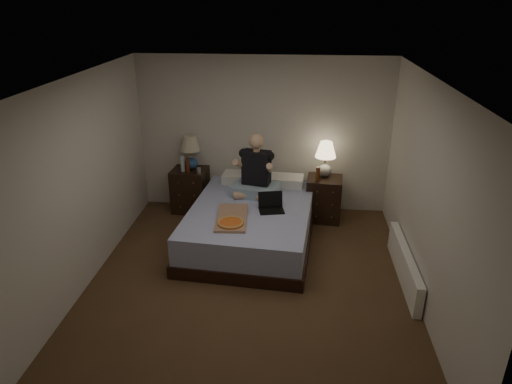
# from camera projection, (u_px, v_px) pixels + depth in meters

# --- Properties ---
(floor) EXTENTS (4.00, 4.50, 0.00)m
(floor) POSITION_uv_depth(u_px,v_px,m) (250.00, 282.00, 5.72)
(floor) COLOR brown
(floor) RESTS_ON ground
(ceiling) EXTENTS (4.00, 4.50, 0.00)m
(ceiling) POSITION_uv_depth(u_px,v_px,m) (248.00, 81.00, 4.72)
(ceiling) COLOR white
(ceiling) RESTS_ON ground
(wall_back) EXTENTS (4.00, 0.00, 2.50)m
(wall_back) POSITION_uv_depth(u_px,v_px,m) (264.00, 135.00, 7.28)
(wall_back) COLOR silver
(wall_back) RESTS_ON ground
(wall_front) EXTENTS (4.00, 0.00, 2.50)m
(wall_front) POSITION_uv_depth(u_px,v_px,m) (216.00, 319.00, 3.17)
(wall_front) COLOR silver
(wall_front) RESTS_ON ground
(wall_left) EXTENTS (0.00, 4.50, 2.50)m
(wall_left) POSITION_uv_depth(u_px,v_px,m) (81.00, 185.00, 5.39)
(wall_left) COLOR silver
(wall_left) RESTS_ON ground
(wall_right) EXTENTS (0.00, 4.50, 2.50)m
(wall_right) POSITION_uv_depth(u_px,v_px,m) (428.00, 198.00, 5.06)
(wall_right) COLOR silver
(wall_right) RESTS_ON ground
(bed) EXTENTS (1.85, 2.35, 0.55)m
(bed) POSITION_uv_depth(u_px,v_px,m) (251.00, 225.00, 6.56)
(bed) COLOR #5E71BD
(bed) RESTS_ON floor
(nightstand_left) EXTENTS (0.59, 0.54, 0.72)m
(nightstand_left) POSITION_uv_depth(u_px,v_px,m) (190.00, 190.00, 7.52)
(nightstand_left) COLOR black
(nightstand_left) RESTS_ON floor
(nightstand_right) EXTENTS (0.58, 0.53, 0.70)m
(nightstand_right) POSITION_uv_depth(u_px,v_px,m) (324.00, 199.00, 7.21)
(nightstand_right) COLOR black
(nightstand_right) RESTS_ON floor
(lamp_left) EXTENTS (0.36, 0.36, 0.56)m
(lamp_left) POSITION_uv_depth(u_px,v_px,m) (191.00, 152.00, 7.29)
(lamp_left) COLOR navy
(lamp_left) RESTS_ON nightstand_left
(lamp_right) EXTENTS (0.38, 0.38, 0.56)m
(lamp_right) POSITION_uv_depth(u_px,v_px,m) (325.00, 159.00, 7.04)
(lamp_right) COLOR #999A92
(lamp_right) RESTS_ON nightstand_right
(water_bottle) EXTENTS (0.07, 0.07, 0.25)m
(water_bottle) POSITION_uv_depth(u_px,v_px,m) (183.00, 164.00, 7.26)
(water_bottle) COLOR silver
(water_bottle) RESTS_ON nightstand_left
(soda_can) EXTENTS (0.07, 0.07, 0.10)m
(soda_can) POSITION_uv_depth(u_px,v_px,m) (199.00, 171.00, 7.19)
(soda_can) COLOR beige
(soda_can) RESTS_ON nightstand_left
(beer_bottle_left) EXTENTS (0.06, 0.06, 0.23)m
(beer_bottle_left) POSITION_uv_depth(u_px,v_px,m) (188.00, 165.00, 7.23)
(beer_bottle_left) COLOR #5D240D
(beer_bottle_left) RESTS_ON nightstand_left
(beer_bottle_right) EXTENTS (0.06, 0.06, 0.23)m
(beer_bottle_right) POSITION_uv_depth(u_px,v_px,m) (318.00, 174.00, 6.92)
(beer_bottle_right) COLOR #622D0E
(beer_bottle_right) RESTS_ON nightstand_right
(person) EXTENTS (0.76, 0.65, 0.93)m
(person) POSITION_uv_depth(u_px,v_px,m) (255.00, 166.00, 6.67)
(person) COLOR black
(person) RESTS_ON bed
(laptop) EXTENTS (0.39, 0.34, 0.24)m
(laptop) POSITION_uv_depth(u_px,v_px,m) (272.00, 203.00, 6.29)
(laptop) COLOR black
(laptop) RESTS_ON bed
(pizza_box) EXTENTS (0.45, 0.78, 0.08)m
(pizza_box) POSITION_uv_depth(u_px,v_px,m) (231.00, 223.00, 5.91)
(pizza_box) COLOR tan
(pizza_box) RESTS_ON bed
(radiator) EXTENTS (0.10, 1.60, 0.40)m
(radiator) POSITION_uv_depth(u_px,v_px,m) (404.00, 265.00, 5.72)
(radiator) COLOR white
(radiator) RESTS_ON floor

